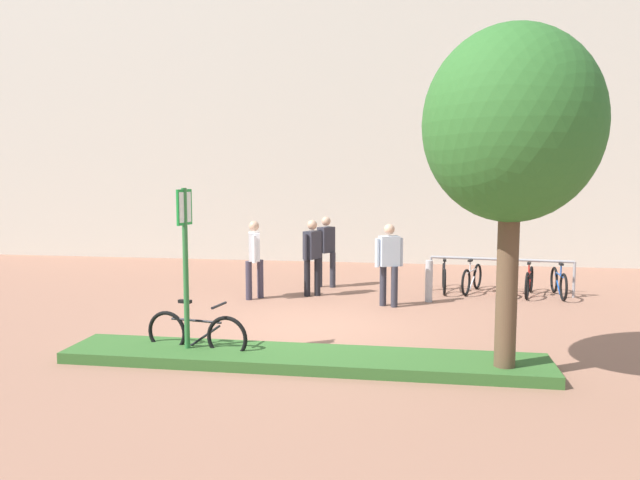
{
  "coord_description": "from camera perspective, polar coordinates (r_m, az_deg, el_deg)",
  "views": [
    {
      "loc": [
        1.79,
        -10.6,
        2.72
      ],
      "look_at": [
        -0.15,
        1.66,
        1.4
      ],
      "focal_mm": 34.36,
      "sensor_mm": 36.0,
      "label": 1
    }
  ],
  "objects": [
    {
      "name": "person_suited_navy",
      "position": [
        13.71,
        -0.73,
        -1.19
      ],
      "size": [
        0.39,
        0.56,
        1.72
      ],
      "color": "black",
      "rests_on": "ground"
    },
    {
      "name": "bike_at_sign",
      "position": [
        9.45,
        -11.42,
        -8.56
      ],
      "size": [
        1.67,
        0.45,
        0.86
      ],
      "color": "black",
      "rests_on": "ground"
    },
    {
      "name": "person_casual_tan",
      "position": [
        13.47,
        -6.14,
        -1.36
      ],
      "size": [
        0.34,
        0.59,
        1.72
      ],
      "color": "#383342",
      "rests_on": "ground"
    },
    {
      "name": "ground_plane",
      "position": [
        11.09,
        -0.58,
        -8.12
      ],
      "size": [
        60.0,
        60.0,
        0.0
      ],
      "primitive_type": "plane",
      "color": "#936651"
    },
    {
      "name": "person_suited_dark",
      "position": [
        14.8,
        0.57,
        -0.66
      ],
      "size": [
        0.46,
        0.52,
        1.72
      ],
      "color": "#2D2D38",
      "rests_on": "ground"
    },
    {
      "name": "bollard_steel",
      "position": [
        13.36,
        10.11,
        -3.79
      ],
      "size": [
        0.16,
        0.16,
        0.9
      ],
      "primitive_type": "cylinder",
      "color": "#ADADB2",
      "rests_on": "ground"
    },
    {
      "name": "bike_rack_cluster",
      "position": [
        14.62,
        16.43,
        -3.51
      ],
      "size": [
        3.19,
        1.79,
        0.83
      ],
      "color": "#99999E",
      "rests_on": "ground"
    },
    {
      "name": "building_facade",
      "position": [
        19.67,
        3.8,
        12.73
      ],
      "size": [
        28.0,
        1.2,
        10.0
      ],
      "primitive_type": "cube",
      "color": "beige",
      "rests_on": "ground"
    },
    {
      "name": "parking_sign_post",
      "position": [
        9.15,
        -12.44,
        -0.77
      ],
      "size": [
        0.1,
        0.36,
        2.53
      ],
      "color": "#2D7238",
      "rests_on": "ground"
    },
    {
      "name": "planter_strip",
      "position": [
        9.0,
        -1.69,
        -10.98
      ],
      "size": [
        7.0,
        1.1,
        0.16
      ],
      "primitive_type": "cube",
      "color": "#336028",
      "rests_on": "ground"
    },
    {
      "name": "person_shirt_blue",
      "position": [
        12.69,
        6.44,
        -1.82
      ],
      "size": [
        0.57,
        0.38,
        1.72
      ],
      "color": "#2D2D38",
      "rests_on": "ground"
    },
    {
      "name": "tree_sidewalk",
      "position": [
        8.4,
        17.46,
        10.06
      ],
      "size": [
        2.31,
        2.31,
        4.64
      ],
      "color": "brown",
      "rests_on": "ground"
    }
  ]
}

